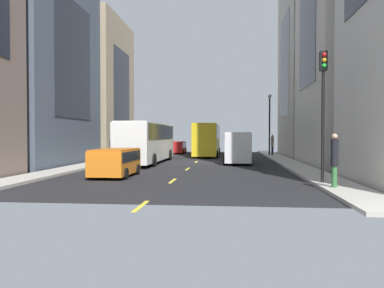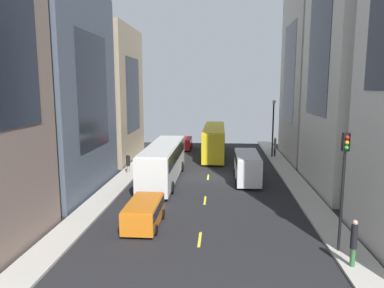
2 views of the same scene
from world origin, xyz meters
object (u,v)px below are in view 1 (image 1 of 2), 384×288
city_bus_white (148,139)px  traffic_light_near_corner (323,92)px  delivery_van_white (237,145)px  car_red_1 (177,146)px  streetcar_yellow (208,137)px  car_orange_0 (115,160)px  pedestrian_crossing_near (112,148)px  pedestrian_waiting_curb (272,144)px  pedestrian_walking_far (334,158)px

city_bus_white → traffic_light_near_corner: traffic_light_near_corner is taller
delivery_van_white → car_red_1: (-7.31, 16.27, -0.61)m
delivery_van_white → streetcar_yellow: bearing=104.6°
streetcar_yellow → car_orange_0: bearing=-99.4°
pedestrian_crossing_near → city_bus_white: bearing=-58.3°
streetcar_yellow → pedestrian_crossing_near: bearing=-127.6°
streetcar_yellow → car_orange_0: streetcar_yellow is taller
car_orange_0 → pedestrian_waiting_curb: size_ratio=1.85×
car_orange_0 → pedestrian_walking_far: (10.83, -4.44, 0.45)m
pedestrian_crossing_near → pedestrian_waiting_curb: (15.50, 9.70, 0.22)m
car_red_1 → pedestrian_waiting_curb: 12.43m
city_bus_white → pedestrian_waiting_curb: bearing=45.6°
pedestrian_waiting_curb → traffic_light_near_corner: traffic_light_near_corner is taller
delivery_van_white → pedestrian_walking_far: delivery_van_white is taller
streetcar_yellow → traffic_light_near_corner: bearing=-75.3°
delivery_van_white → car_red_1: 17.85m
pedestrian_crossing_near → traffic_light_near_corner: 21.94m
city_bus_white → pedestrian_crossing_near: city_bus_white is taller
car_orange_0 → traffic_light_near_corner: 11.61m
pedestrian_waiting_curb → traffic_light_near_corner: size_ratio=0.37×
pedestrian_walking_far → traffic_light_near_corner: traffic_light_near_corner is taller
delivery_van_white → pedestrian_crossing_near: bearing=171.1°
traffic_light_near_corner → car_orange_0: bearing=165.4°
streetcar_yellow → pedestrian_waiting_curb: 7.44m
city_bus_white → delivery_van_white: (7.53, 0.45, -0.49)m
car_red_1 → pedestrian_waiting_curb: pedestrian_waiting_curb is taller
pedestrian_crossing_near → pedestrian_waiting_curb: size_ratio=0.84×
traffic_light_near_corner → pedestrian_walking_far: bearing=-86.5°
streetcar_yellow → delivery_van_white: (3.21, -12.33, -0.61)m
pedestrian_waiting_curb → traffic_light_near_corner: bearing=94.7°
car_orange_0 → car_red_1: size_ratio=0.98×
delivery_van_white → traffic_light_near_corner: 14.65m
city_bus_white → pedestrian_crossing_near: bearing=149.8°
car_red_1 → pedestrian_crossing_near: pedestrian_crossing_near is taller
pedestrian_crossing_near → traffic_light_near_corner: (15.02, -15.66, 3.21)m
car_orange_0 → pedestrian_crossing_near: size_ratio=2.19×
car_orange_0 → car_red_1: (-0.25, 27.36, -0.02)m
car_orange_0 → car_red_1: bearing=90.5°
pedestrian_walking_far → traffic_light_near_corner: size_ratio=0.37×
traffic_light_near_corner → pedestrian_waiting_curb: bearing=88.9°
car_orange_0 → delivery_van_white: bearing=57.5°
city_bus_white → car_red_1: size_ratio=2.87×
car_red_1 → pedestrian_waiting_curb: bearing=-22.7°
car_orange_0 → car_red_1: 27.36m
city_bus_white → car_red_1: 16.76m
pedestrian_waiting_curb → traffic_light_near_corner: 25.54m
pedestrian_walking_far → pedestrian_waiting_curb: size_ratio=1.00×
city_bus_white → car_red_1: city_bus_white is taller
pedestrian_walking_far → pedestrian_waiting_curb: (0.38, 27.00, -0.01)m
streetcar_yellow → traffic_light_near_corner: size_ratio=2.22×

